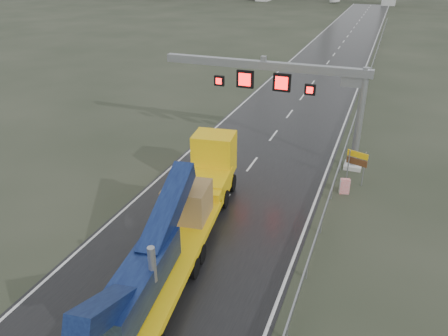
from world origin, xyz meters
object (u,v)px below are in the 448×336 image
at_px(sign_gantry, 292,85).
at_px(heavy_haul_truck, 180,220).
at_px(exit_sign_pair, 357,161).
at_px(striped_barrier, 345,186).

relative_size(sign_gantry, heavy_haul_truck, 0.77).
bearing_deg(exit_sign_pair, striped_barrier, -88.15).
height_order(heavy_haul_truck, exit_sign_pair, heavy_haul_truck).
height_order(sign_gantry, heavy_haul_truck, sign_gantry).
bearing_deg(exit_sign_pair, sign_gantry, 172.85).
bearing_deg(heavy_haul_truck, exit_sign_pair, 46.44).
height_order(heavy_haul_truck, striped_barrier, heavy_haul_truck).
relative_size(exit_sign_pair, striped_barrier, 2.38).
distance_m(heavy_haul_truck, striped_barrier, 11.54).
bearing_deg(striped_barrier, exit_sign_pair, 57.40).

